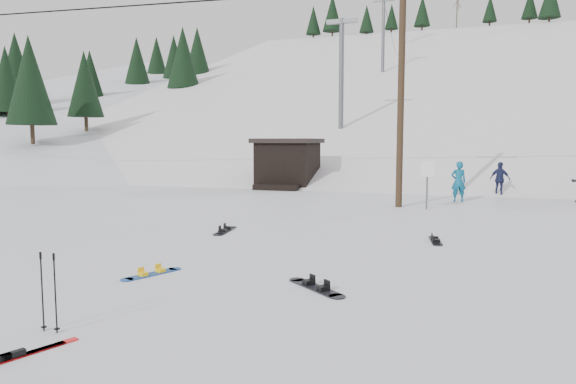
% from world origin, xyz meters
% --- Properties ---
extents(ground, '(200.00, 200.00, 0.00)m').
position_xyz_m(ground, '(0.00, 0.00, 0.00)').
color(ground, silver).
rests_on(ground, ground).
extents(ski_slope, '(60.00, 85.24, 65.97)m').
position_xyz_m(ski_slope, '(0.00, 55.00, -12.00)').
color(ski_slope, white).
rests_on(ski_slope, ground).
extents(ridge_left, '(47.54, 95.03, 58.38)m').
position_xyz_m(ridge_left, '(-36.00, 48.00, -11.00)').
color(ridge_left, silver).
rests_on(ridge_left, ground).
extents(treeline_left, '(20.00, 64.00, 10.00)m').
position_xyz_m(treeline_left, '(-34.00, 40.00, 0.00)').
color(treeline_left, black).
rests_on(treeline_left, ground).
extents(treeline_crest, '(50.00, 6.00, 10.00)m').
position_xyz_m(treeline_crest, '(0.00, 86.00, 0.00)').
color(treeline_crest, black).
rests_on(treeline_crest, ski_slope).
extents(utility_pole, '(2.00, 0.26, 9.00)m').
position_xyz_m(utility_pole, '(2.00, 14.00, 4.68)').
color(utility_pole, '#3A2819').
rests_on(utility_pole, ground).
extents(trail_sign, '(0.50, 0.09, 1.85)m').
position_xyz_m(trail_sign, '(3.10, 13.58, 1.27)').
color(trail_sign, '#595B60').
rests_on(trail_sign, ground).
extents(lift_hut, '(3.40, 4.10, 2.75)m').
position_xyz_m(lift_hut, '(-5.00, 20.94, 1.36)').
color(lift_hut, black).
rests_on(lift_hut, ground).
extents(lift_tower_near, '(2.20, 0.36, 8.00)m').
position_xyz_m(lift_tower_near, '(-4.00, 30.00, 7.86)').
color(lift_tower_near, '#595B60').
rests_on(lift_tower_near, ski_slope).
extents(lift_tower_mid, '(2.20, 0.36, 8.00)m').
position_xyz_m(lift_tower_mid, '(-4.00, 50.00, 14.36)').
color(lift_tower_mid, '#595B60').
rests_on(lift_tower_mid, ski_slope).
extents(lift_tower_far, '(2.20, 0.36, 8.00)m').
position_xyz_m(lift_tower_far, '(-4.00, 70.00, 20.86)').
color(lift_tower_far, '#595B60').
rests_on(lift_tower_far, ski_slope).
extents(hero_snowboard, '(0.67, 1.24, 0.09)m').
position_xyz_m(hero_snowboard, '(-1.37, 1.88, 0.02)').
color(hero_snowboard, '#174499').
rests_on(hero_snowboard, ground).
extents(hero_skis, '(0.72, 1.70, 0.09)m').
position_xyz_m(hero_skis, '(-0.75, -2.10, 0.03)').
color(hero_skis, red).
rests_on(hero_skis, ground).
extents(ski_poles, '(0.30, 0.08, 1.10)m').
position_xyz_m(ski_poles, '(-0.97, -1.16, 0.57)').
color(ski_poles, black).
rests_on(ski_poles, ground).
extents(board_scatter_b, '(0.46, 1.55, 0.11)m').
position_xyz_m(board_scatter_b, '(-2.12, 6.74, 0.03)').
color(board_scatter_b, black).
rests_on(board_scatter_b, ground).
extents(board_scatter_d, '(1.23, 1.05, 0.11)m').
position_xyz_m(board_scatter_d, '(1.92, 1.99, 0.03)').
color(board_scatter_d, black).
rests_on(board_scatter_d, ground).
extents(board_scatter_f, '(0.42, 1.33, 0.09)m').
position_xyz_m(board_scatter_f, '(3.73, 7.15, 0.02)').
color(board_scatter_f, black).
rests_on(board_scatter_f, ground).
extents(skier_teal, '(0.71, 0.55, 1.74)m').
position_xyz_m(skier_teal, '(4.23, 16.61, 0.87)').
color(skier_teal, '#0C5779').
rests_on(skier_teal, ground).
extents(skier_navy, '(1.03, 0.79, 1.63)m').
position_xyz_m(skier_navy, '(6.08, 19.49, 0.81)').
color(skier_navy, '#1B2145').
rests_on(skier_navy, ground).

